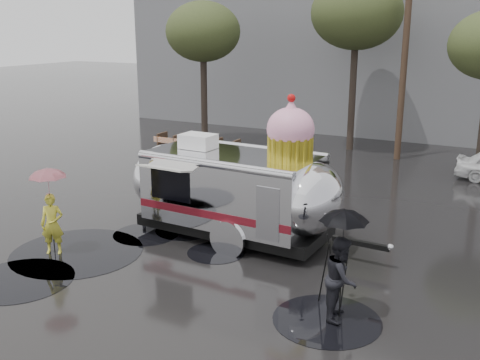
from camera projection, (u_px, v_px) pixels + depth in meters
The scene contains 13 objects.
ground at pixel (177, 260), 14.47m from camera, with size 120.00×120.00×0.00m, color black.
puddles at pixel (128, 261), 14.39m from camera, with size 9.95×6.76×0.01m.
grey_building at pixel (335, 14), 35.00m from camera, with size 22.00×12.00×13.00m, color #5F5F63.
utility_pole at pixel (405, 54), 24.07m from camera, with size 1.60×0.28×9.00m.
tree_left at pixel (203, 32), 27.23m from camera, with size 3.64×3.64×6.95m.
tree_mid at pixel (357, 13), 25.58m from camera, with size 4.20×4.20×8.03m.
barricade_row at pixel (197, 147), 25.32m from camera, with size 4.30×0.80×1.00m.
airstream_trailer at pixel (237, 187), 15.63m from camera, with size 7.91×3.08×4.26m.
person_left at pixel (52, 224), 14.71m from camera, with size 0.58×0.39×1.62m, color yellow.
umbrella_pink at pixel (48, 182), 14.40m from camera, with size 1.17×1.17×2.35m.
person_right at pixel (341, 278), 11.43m from camera, with size 0.85×0.47×1.76m, color black.
umbrella_black at pixel (344, 228), 11.14m from camera, with size 1.21×1.21×2.37m.
tripod at pixel (334, 263), 12.06m from camera, with size 0.59×0.64×1.55m.
Camera 1 is at (7.65, -11.11, 5.87)m, focal length 42.00 mm.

